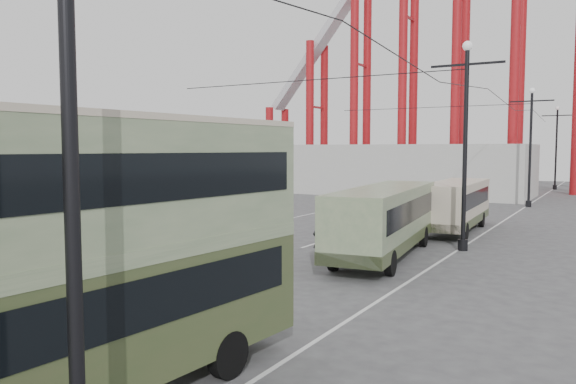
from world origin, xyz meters
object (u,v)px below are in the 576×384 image
Objects in this scene: double_decker_bus at (71,249)px; single_decker_green at (385,218)px; single_decker_cream at (456,203)px; pedestrian at (320,240)px.

single_decker_green is (-0.48, 16.23, -1.24)m from double_decker_bus.
single_decker_cream reaches higher than pedestrian.
single_decker_green is at bearing -174.00° from pedestrian.
single_decker_green is 6.40× the size of pedestrian.
double_decker_bus reaches higher than single_decker_cream.
pedestrian is (-2.81, -11.05, -0.73)m from single_decker_cream.
single_decker_green reaches higher than single_decker_cream.
single_decker_cream is at bearing 78.22° from single_decker_green.
single_decker_cream is (0.80, 8.95, -0.11)m from single_decker_green.
double_decker_bus is 5.90× the size of pedestrian.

